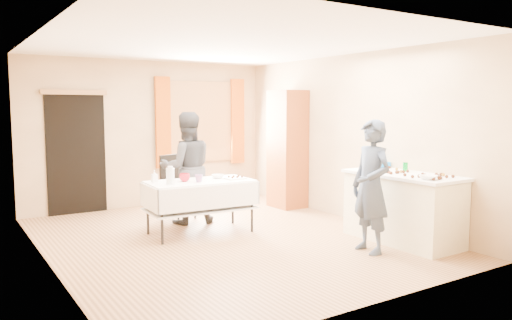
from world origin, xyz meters
TOP-DOWN VIEW (x-y plane):
  - floor at (0.00, 0.00)m, footprint 4.50×5.50m
  - ceiling at (0.00, 0.00)m, footprint 4.50×5.50m
  - wall_back at (0.00, 2.76)m, footprint 4.50×0.02m
  - wall_front at (0.00, -2.76)m, footprint 4.50×0.02m
  - wall_left at (-2.26, 0.00)m, footprint 0.02×5.50m
  - wall_right at (2.26, 0.00)m, footprint 0.02×5.50m
  - window_frame at (1.00, 2.72)m, footprint 1.32×0.06m
  - window_pane at (1.00, 2.71)m, footprint 1.20×0.02m
  - curtain_left at (0.22, 2.67)m, footprint 0.28×0.06m
  - curtain_right at (1.78, 2.67)m, footprint 0.28×0.06m
  - doorway at (-1.30, 2.73)m, footprint 0.95×0.04m
  - door_lintel at (-1.30, 2.70)m, footprint 1.05×0.06m
  - cabinet at (1.99, 1.28)m, footprint 0.50×0.60m
  - counter at (1.89, -1.43)m, footprint 0.75×1.58m
  - party_table at (-0.16, 0.41)m, footprint 1.53×0.84m
  - chair at (-0.06, 1.44)m, footprint 0.53×0.53m
  - girl at (1.18, -1.54)m, footprint 0.66×0.49m
  - woman at (-0.06, 1.08)m, footprint 1.12×1.02m
  - soda_can at (2.08, -1.29)m, footprint 0.08×0.08m
  - mixing_bowl at (1.70, -1.97)m, footprint 0.31×0.31m
  - foam_block at (1.84, -0.81)m, footprint 0.17×0.14m
  - blue_basket at (2.09, -0.78)m, footprint 0.33×0.24m
  - pitcher at (-0.65, 0.32)m, footprint 0.12×0.12m
  - cup_red at (-0.38, 0.45)m, footprint 0.15×0.15m
  - cup_rainbow at (-0.24, 0.29)m, footprint 0.13×0.13m
  - small_bowl at (0.16, 0.49)m, footprint 0.26×0.26m
  - pastry_tray at (0.33, 0.28)m, footprint 0.29×0.21m
  - bottle at (-0.76, 0.62)m, footprint 0.09×0.09m
  - cake_balls at (1.85, -1.56)m, footprint 0.52×1.12m

SIDE VIEW (x-z plane):
  - floor at x=0.00m, z-range -0.02..0.00m
  - chair at x=-0.06m, z-range -0.21..0.81m
  - party_table at x=-0.16m, z-range 0.07..0.82m
  - counter at x=1.89m, z-range 0.00..0.91m
  - pastry_tray at x=0.33m, z-range 0.75..0.77m
  - small_bowl at x=0.16m, z-range 0.75..0.81m
  - cup_rainbow at x=-0.24m, z-range 0.75..0.85m
  - cup_red at x=-0.38m, z-range 0.75..0.86m
  - girl at x=1.18m, z-range 0.00..1.63m
  - bottle at x=-0.76m, z-range 0.75..0.92m
  - woman at x=-0.06m, z-range 0.00..1.71m
  - pitcher at x=-0.65m, z-range 0.75..0.97m
  - cake_balls at x=1.85m, z-range 0.91..0.95m
  - mixing_bowl at x=1.70m, z-range 0.91..0.96m
  - foam_block at x=1.84m, z-range 0.91..0.99m
  - blue_basket at x=2.09m, z-range 0.91..0.99m
  - soda_can at x=2.08m, z-range 0.91..1.03m
  - doorway at x=-1.30m, z-range 0.00..2.00m
  - cabinet at x=1.99m, z-range 0.00..2.07m
  - wall_back at x=0.00m, z-range 0.00..2.60m
  - wall_front at x=0.00m, z-range 0.00..2.60m
  - wall_left at x=-2.26m, z-range 0.00..2.60m
  - wall_right at x=2.26m, z-range 0.00..2.60m
  - window_frame at x=1.00m, z-range 0.74..2.26m
  - window_pane at x=1.00m, z-range 0.80..2.20m
  - curtain_left at x=0.22m, z-range 0.67..2.33m
  - curtain_right at x=1.78m, z-range 0.67..2.33m
  - door_lintel at x=-1.30m, z-range 1.98..2.06m
  - ceiling at x=0.00m, z-range 2.60..2.62m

